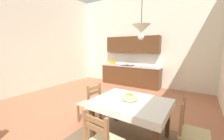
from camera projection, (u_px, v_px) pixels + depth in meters
The scene contains 9 objects.
ground_plane at pixel (96, 110), 4.02m from camera, with size 6.69×6.86×0.10m, color #AD6B4C.
wall_back at pixel (139, 40), 6.35m from camera, with size 6.69×0.12×4.05m, color silver.
wall_left at pixel (31, 39), 5.32m from camera, with size 0.12×6.86×4.05m, color silver.
kitchen_cabinetry at pixel (131, 66), 6.39m from camera, with size 2.74×0.63×2.20m.
dining_table at pixel (131, 107), 2.59m from camera, with size 1.37×1.06×0.75m.
dining_chair_tv_side at pixel (90, 104), 3.21m from camera, with size 0.46×0.46×0.93m.
dining_chair_window_side at pixel (191, 133), 2.12m from camera, with size 0.43×0.43×0.93m.
fruit_bowl at pixel (130, 97), 2.59m from camera, with size 0.30×0.30×0.12m.
pendant_lamp at pixel (141, 29), 2.41m from camera, with size 0.32×0.32×0.80m.
Camera 1 is at (2.42, -2.95, 1.72)m, focal length 22.44 mm.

